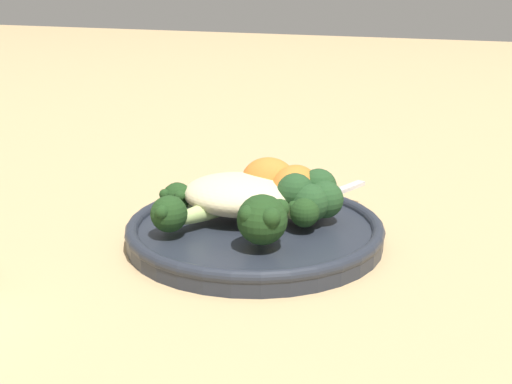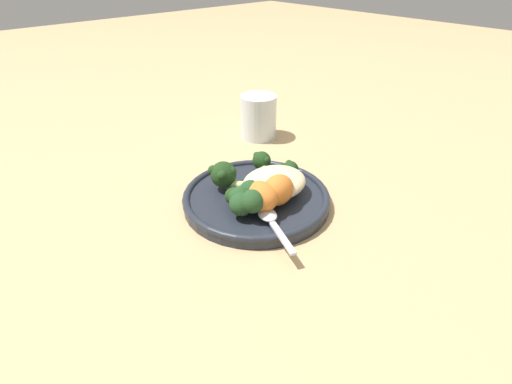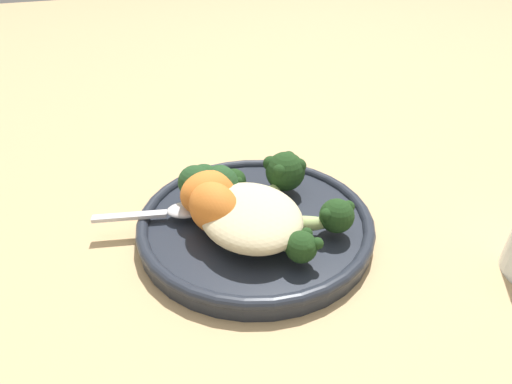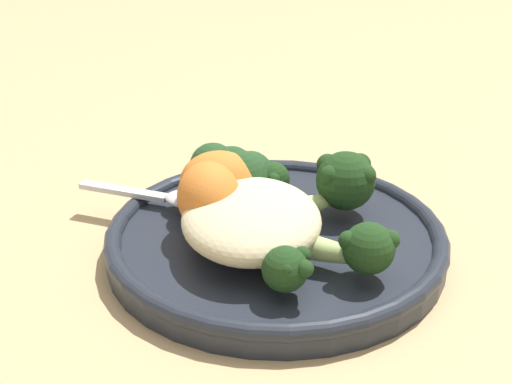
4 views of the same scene
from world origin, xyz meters
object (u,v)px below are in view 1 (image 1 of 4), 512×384
object	(u,v)px
plate	(256,230)
kale_tuft	(310,195)
broccoli_stalk_1	(189,212)
broccoli_stalk_2	(260,217)
broccoli_stalk_0	(208,198)
sweet_potato_chunk_0	(295,188)
spoon	(317,198)
broccoli_stalk_3	(289,209)
quinoa_mound	(239,194)
sweet_potato_chunk_1	(269,182)

from	to	relation	value
plate	kale_tuft	xyz separation A→B (m)	(0.04, 0.03, 0.03)
broccoli_stalk_1	broccoli_stalk_2	world-z (taller)	broccoli_stalk_2
plate	broccoli_stalk_0	world-z (taller)	broccoli_stalk_0
sweet_potato_chunk_0	spoon	bearing A→B (deg)	69.11
broccoli_stalk_3	broccoli_stalk_2	bearing A→B (deg)	-74.61
quinoa_mound	sweet_potato_chunk_1	distance (m)	0.03
kale_tuft	sweet_potato_chunk_0	bearing A→B (deg)	152.49
kale_tuft	broccoli_stalk_1	bearing A→B (deg)	-146.30
broccoli_stalk_0	broccoli_stalk_1	world-z (taller)	broccoli_stalk_1
quinoa_mound	broccoli_stalk_2	bearing A→B (deg)	-54.03
quinoa_mound	broccoli_stalk_0	bearing A→B (deg)	-170.67
broccoli_stalk_2	spoon	xyz separation A→B (m)	(0.02, 0.11, -0.02)
spoon	broccoli_stalk_1	bearing A→B (deg)	161.56
spoon	sweet_potato_chunk_0	bearing A→B (deg)	-178.93
sweet_potato_chunk_1	broccoli_stalk_3	bearing A→B (deg)	-46.90
broccoli_stalk_1	broccoli_stalk_2	size ratio (longest dim) A/B	0.96
broccoli_stalk_2	spoon	world-z (taller)	broccoli_stalk_2
broccoli_stalk_1	broccoli_stalk_2	xyz separation A→B (m)	(0.07, -0.01, 0.01)
plate	broccoli_stalk_3	distance (m)	0.04
broccoli_stalk_2	sweet_potato_chunk_0	world-z (taller)	sweet_potato_chunk_0
sweet_potato_chunk_0	spoon	world-z (taller)	sweet_potato_chunk_0
quinoa_mound	sweet_potato_chunk_0	xyz separation A→B (m)	(0.05, 0.02, 0.00)
broccoli_stalk_2	broccoli_stalk_1	bearing A→B (deg)	-123.36
broccoli_stalk_2	kale_tuft	world-z (taller)	same
broccoli_stalk_0	kale_tuft	distance (m)	0.10
broccoli_stalk_3	sweet_potato_chunk_1	xyz separation A→B (m)	(-0.03, 0.03, 0.01)
spoon	kale_tuft	bearing A→B (deg)	-152.08
plate	broccoli_stalk_2	xyz separation A→B (m)	(0.02, -0.04, 0.03)
quinoa_mound	broccoli_stalk_1	world-z (taller)	quinoa_mound
broccoli_stalk_3	spoon	world-z (taller)	broccoli_stalk_3
broccoli_stalk_3	kale_tuft	bearing A→B (deg)	74.26
quinoa_mound	broccoli_stalk_0	xyz separation A→B (m)	(-0.03, -0.00, -0.01)
quinoa_mound	sweet_potato_chunk_1	world-z (taller)	sweet_potato_chunk_1
plate	broccoli_stalk_0	distance (m)	0.06
broccoli_stalk_2	plate	bearing A→B (deg)	176.82
plate	broccoli_stalk_1	distance (m)	0.07
broccoli_stalk_1	kale_tuft	xyz separation A→B (m)	(0.09, 0.06, 0.01)
broccoli_stalk_1	kale_tuft	bearing A→B (deg)	149.75
plate	kale_tuft	size ratio (longest dim) A/B	3.82
sweet_potato_chunk_1	broccoli_stalk_1	bearing A→B (deg)	-121.75
broccoli_stalk_0	sweet_potato_chunk_0	size ratio (longest dim) A/B	1.92
broccoli_stalk_2	broccoli_stalk_3	distance (m)	0.05
broccoli_stalk_2	sweet_potato_chunk_1	bearing A→B (deg)	167.34
broccoli_stalk_0	kale_tuft	bearing A→B (deg)	158.37
broccoli_stalk_1	sweet_potato_chunk_0	size ratio (longest dim) A/B	2.04
quinoa_mound	broccoli_stalk_2	size ratio (longest dim) A/B	0.90
plate	broccoli_stalk_1	bearing A→B (deg)	-144.19
plate	sweet_potato_chunk_0	size ratio (longest dim) A/B	4.24
plate	broccoli_stalk_3	world-z (taller)	broccoli_stalk_3
broccoli_stalk_2	sweet_potato_chunk_1	xyz separation A→B (m)	(-0.02, 0.09, 0.00)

